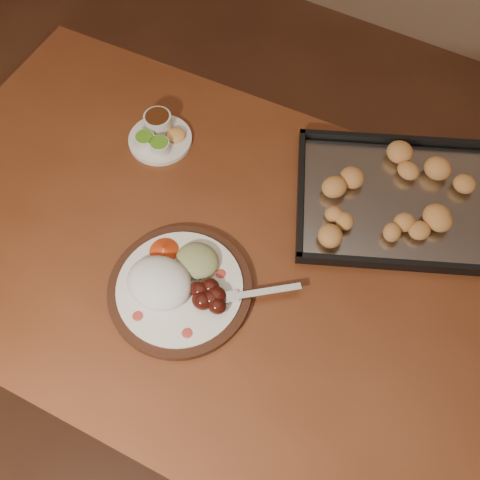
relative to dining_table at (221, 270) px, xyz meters
The scene contains 5 objects.
ground 0.68m from the dining_table, 110.65° to the right, with size 4.00×4.00×0.00m, color brown.
dining_table is the anchor object (origin of this frame).
dinner_plate 0.17m from the dining_table, 104.01° to the right, with size 0.37×0.30×0.07m.
condiment_saucer 0.37m from the dining_table, 145.75° to the left, with size 0.16×0.16×0.05m.
baking_tray 0.45m from the dining_table, 45.93° to the left, with size 0.59×0.52×0.05m.
Camera 1 is at (0.38, -0.28, 1.78)m, focal length 40.00 mm.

